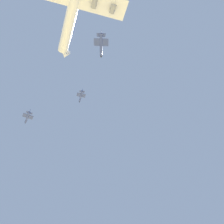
{
  "coord_description": "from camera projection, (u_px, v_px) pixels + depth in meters",
  "views": [
    {
      "loc": [
        -28.04,
        74.64,
        1.57
      ],
      "look_at": [
        9.48,
        23.43,
        66.99
      ],
      "focal_mm": 36.42,
      "sensor_mm": 36.0,
      "label": 1
    }
  ],
  "objects": [
    {
      "name": "chase_jet_left_wing",
      "position": [
        101.0,
        45.0,
        125.82
      ],
      "size": [
        11.76,
        13.73,
        4.0
      ],
      "rotation": [
        0.0,
        0.0,
        -0.9
      ],
      "color": "#38478C"
    },
    {
      "name": "chase_jet_high_escort",
      "position": [
        27.0,
        117.0,
        181.17
      ],
      "size": [
        14.9,
        9.53,
        4.0
      ],
      "rotation": [
        0.0,
        0.0,
        -0.44
      ],
      "color": "#38478C"
    },
    {
      "name": "chase_jet_trailing",
      "position": [
        81.0,
        96.0,
        210.12
      ],
      "size": [
        13.8,
        11.66,
        4.0
      ],
      "rotation": [
        0.0,
        0.0,
        -0.66
      ],
      "color": "#38478C"
    }
  ]
}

